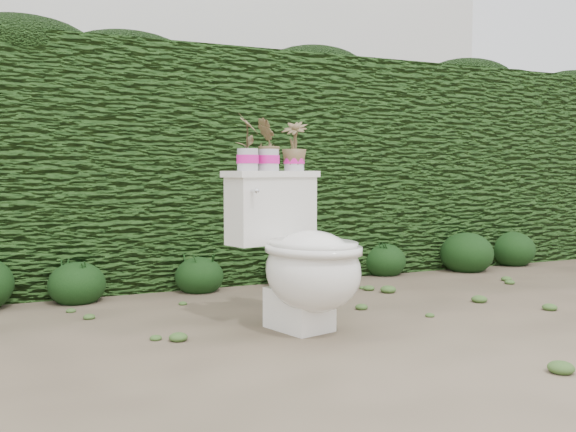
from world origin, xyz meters
name	(u,v)px	position (x,y,z in m)	size (l,w,h in m)	color
ground	(320,320)	(0.00, 0.00, 0.00)	(60.00, 60.00, 0.00)	#84735B
hedge	(220,168)	(0.00, 1.60, 0.80)	(8.00, 1.00, 1.60)	#315B1E
house_wall	(159,83)	(0.60, 6.00, 2.00)	(8.00, 3.50, 4.00)	silver
toilet	(302,258)	(-0.18, -0.15, 0.36)	(0.61, 0.77, 0.78)	white
potted_plant_left	(248,143)	(-0.38, 0.04, 0.91)	(0.14, 0.10, 0.27)	#237325
potted_plant_center	(269,146)	(-0.26, 0.07, 0.90)	(0.14, 0.11, 0.25)	#237325
potted_plant_right	(294,148)	(-0.09, 0.12, 0.90)	(0.14, 0.14, 0.24)	#237325
liriope_clump_2	(77,280)	(-1.10, 1.01, 0.13)	(0.34, 0.34, 0.27)	#1B3D15
liriope_clump_3	(199,272)	(-0.34, 1.03, 0.13)	(0.31, 0.31, 0.25)	#1B3D15
liriope_clump_4	(291,263)	(0.31, 1.02, 0.15)	(0.36, 0.36, 0.29)	#1B3D15
liriope_clump_5	(384,257)	(1.12, 1.11, 0.13)	(0.33, 0.33, 0.26)	#1B3D15
liriope_clump_6	(467,250)	(1.81, 1.00, 0.16)	(0.41, 0.41, 0.33)	#1B3D15
liriope_clump_7	(512,246)	(2.37, 1.10, 0.15)	(0.38, 0.38, 0.31)	#1B3D15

